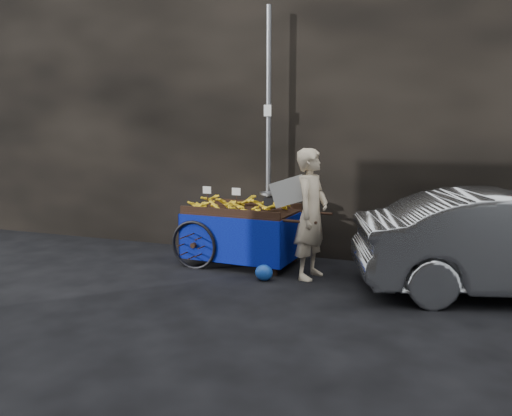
% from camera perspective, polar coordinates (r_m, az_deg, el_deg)
% --- Properties ---
extents(ground, '(80.00, 80.00, 0.00)m').
position_cam_1_polar(ground, '(7.25, -4.26, -7.92)').
color(ground, black).
rests_on(ground, ground).
extents(building_wall, '(13.50, 2.00, 5.00)m').
position_cam_1_polar(building_wall, '(9.26, 4.68, 11.36)').
color(building_wall, black).
rests_on(building_wall, ground).
extents(street_pole, '(0.12, 0.10, 4.00)m').
position_cam_1_polar(street_pole, '(8.04, 1.44, 8.26)').
color(street_pole, slate).
rests_on(street_pole, ground).
extents(banana_cart, '(2.33, 1.21, 1.24)m').
position_cam_1_polar(banana_cart, '(7.84, -1.91, -0.87)').
color(banana_cart, black).
rests_on(banana_cart, ground).
extents(vendor, '(0.87, 0.74, 1.85)m').
position_cam_1_polar(vendor, '(7.07, 6.33, -0.67)').
color(vendor, beige).
rests_on(vendor, ground).
extents(plastic_bag, '(0.25, 0.20, 0.23)m').
position_cam_1_polar(plastic_bag, '(7.05, 0.91, -7.40)').
color(plastic_bag, '#1746AE').
rests_on(plastic_bag, ground).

